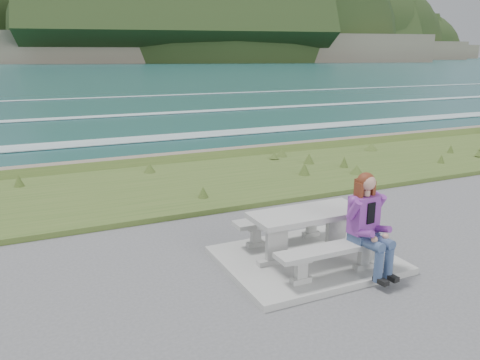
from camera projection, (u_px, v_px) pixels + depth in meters
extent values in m
cube|color=#AAAAA5|center=(306.00, 260.00, 7.33)|extent=(2.60, 2.10, 0.10)
cube|color=#AAAAA5|center=(276.00, 261.00, 7.09)|extent=(0.62, 0.12, 0.08)
cube|color=#AAAAA5|center=(277.00, 242.00, 7.01)|extent=(0.34, 0.09, 0.51)
cube|color=#AAAAA5|center=(277.00, 224.00, 6.93)|extent=(0.62, 0.12, 0.08)
cube|color=#AAAAA5|center=(335.00, 249.00, 7.52)|extent=(0.62, 0.12, 0.08)
cube|color=#AAAAA5|center=(336.00, 231.00, 7.45)|extent=(0.34, 0.09, 0.51)
cube|color=#AAAAA5|center=(337.00, 214.00, 7.37)|extent=(0.62, 0.12, 0.08)
cube|color=#AAAAA5|center=(308.00, 214.00, 7.13)|extent=(1.80, 0.75, 0.08)
cube|color=#AAAAA5|center=(301.00, 280.00, 6.47)|extent=(0.30, 0.12, 0.08)
cube|color=#AAAAA5|center=(301.00, 270.00, 6.43)|extent=(0.17, 0.09, 0.22)
cube|color=#AAAAA5|center=(302.00, 260.00, 6.40)|extent=(0.30, 0.12, 0.08)
cube|color=#AAAAA5|center=(363.00, 266.00, 6.91)|extent=(0.30, 0.12, 0.08)
cube|color=#AAAAA5|center=(364.00, 256.00, 6.87)|extent=(0.17, 0.09, 0.22)
cube|color=#AAAAA5|center=(365.00, 247.00, 6.83)|extent=(0.30, 0.12, 0.08)
cube|color=#AAAAA5|center=(334.00, 248.00, 6.59)|extent=(1.80, 0.35, 0.07)
cube|color=#AAAAA5|center=(255.00, 244.00, 7.70)|extent=(0.30, 0.12, 0.08)
cube|color=#AAAAA5|center=(256.00, 236.00, 7.66)|extent=(0.17, 0.09, 0.22)
cube|color=#AAAAA5|center=(256.00, 227.00, 7.62)|extent=(0.30, 0.12, 0.08)
cube|color=#AAAAA5|center=(311.00, 234.00, 8.14)|extent=(0.30, 0.12, 0.08)
cube|color=#AAAAA5|center=(311.00, 226.00, 8.10)|extent=(0.17, 0.09, 0.22)
cube|color=#AAAAA5|center=(312.00, 218.00, 8.06)|extent=(0.30, 0.12, 0.08)
cube|color=#AAAAA5|center=(284.00, 218.00, 7.82)|extent=(1.80, 0.35, 0.07)
cube|color=#3A5520|center=(198.00, 185.00, 11.73)|extent=(160.00, 4.50, 0.22)
cube|color=#6E6052|center=(166.00, 162.00, 14.27)|extent=(160.00, 0.80, 2.20)
plane|color=#1B4D4E|center=(22.00, 61.00, 384.76)|extent=(1600.00, 1600.00, 0.00)
cube|color=silver|center=(128.00, 173.00, 20.07)|extent=(220.00, 3.00, 0.06)
cube|color=silver|center=(99.00, 142.00, 27.08)|extent=(220.00, 2.00, 0.06)
cube|color=silver|center=(76.00, 118.00, 37.60)|extent=(220.00, 1.40, 0.06)
cube|color=silver|center=(58.00, 99.00, 53.38)|extent=(220.00, 1.00, 0.06)
cube|color=#6E6052|center=(214.00, 49.00, 347.47)|extent=(296.14, 193.70, 18.00)
ellipsoid|color=black|center=(214.00, 45.00, 346.69)|extent=(311.77, 210.10, 205.57)
cube|color=#6E6052|center=(347.00, 51.00, 503.40)|extent=(224.66, 148.06, 18.00)
ellipsoid|color=black|center=(347.00, 48.00, 502.62)|extent=(236.23, 161.33, 157.20)
cube|color=#6E6052|center=(395.00, 52.00, 655.93)|extent=(197.87, 126.05, 18.00)
ellipsoid|color=black|center=(396.00, 50.00, 655.16)|extent=(207.79, 137.80, 114.88)
cube|color=#324C70|center=(374.00, 256.00, 6.65)|extent=(0.47, 0.77, 0.57)
cube|color=purple|center=(364.00, 214.00, 6.70)|extent=(0.45, 0.29, 0.55)
sphere|color=tan|center=(367.00, 182.00, 6.56)|extent=(0.23, 0.23, 0.23)
sphere|color=#5B2414|center=(366.00, 181.00, 6.58)|extent=(0.25, 0.25, 0.25)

